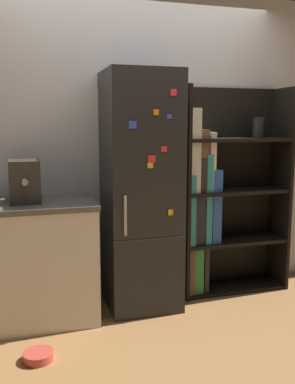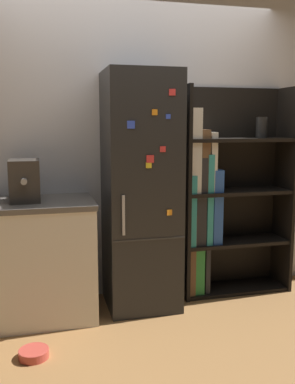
% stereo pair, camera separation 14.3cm
% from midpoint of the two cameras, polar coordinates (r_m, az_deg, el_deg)
% --- Properties ---
extents(ground_plane, '(16.00, 16.00, 0.00)m').
position_cam_midpoint_polar(ground_plane, '(3.57, -1.31, -15.69)').
color(ground_plane, '#A87542').
extents(wall_back, '(8.00, 0.05, 2.60)m').
position_cam_midpoint_polar(wall_back, '(3.71, -3.31, 6.05)').
color(wall_back, silver).
rests_on(wall_back, ground_plane).
extents(refrigerator, '(0.57, 0.59, 1.90)m').
position_cam_midpoint_polar(refrigerator, '(3.45, -2.10, 0.01)').
color(refrigerator, black).
rests_on(refrigerator, ground_plane).
extents(bookshelf, '(0.99, 0.36, 1.81)m').
position_cam_midpoint_polar(bookshelf, '(3.83, 7.88, -0.88)').
color(bookshelf, black).
rests_on(bookshelf, ground_plane).
extents(kitchen_counter, '(0.89, 0.63, 0.92)m').
position_cam_midpoint_polar(kitchen_counter, '(3.43, -15.74, -8.82)').
color(kitchen_counter, silver).
rests_on(kitchen_counter, ground_plane).
extents(espresso_machine, '(0.22, 0.34, 0.31)m').
position_cam_midpoint_polar(espresso_machine, '(3.31, -17.25, 1.37)').
color(espresso_machine, '#38332D').
rests_on(espresso_machine, kitchen_counter).
extents(pet_bowl, '(0.20, 0.20, 0.06)m').
position_cam_midpoint_polar(pet_bowl, '(3.02, -15.78, -20.25)').
color(pet_bowl, '#D84C3F').
rests_on(pet_bowl, ground_plane).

